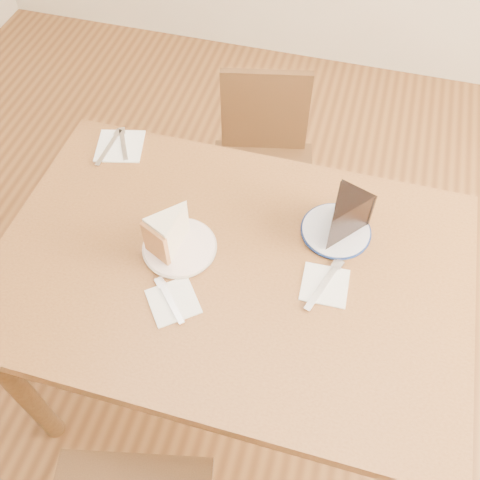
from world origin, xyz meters
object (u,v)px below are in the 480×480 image
object	(u,v)px
chair_far	(263,167)
plate_navy	(336,231)
carrot_cake	(173,230)
table	(231,285)
plate_cream	(180,247)
chocolate_cake	(342,220)

from	to	relation	value
chair_far	plate_navy	distance (m)	0.67
plate_navy	carrot_cake	distance (m)	0.43
table	plate_navy	distance (m)	0.31
table	plate_cream	size ratio (longest dim) A/B	6.56
plate_cream	chocolate_cake	bearing A→B (deg)	21.49
plate_cream	plate_navy	distance (m)	0.41
chocolate_cake	chair_far	bearing A→B (deg)	-37.34
chair_far	carrot_cake	bearing A→B (deg)	69.94
plate_navy	chocolate_cake	xyz separation A→B (m)	(0.01, -0.01, 0.06)
plate_navy	plate_cream	bearing A→B (deg)	-156.91
chocolate_cake	table	bearing A→B (deg)	53.39
plate_navy	chair_far	bearing A→B (deg)	122.33
chocolate_cake	plate_cream	bearing A→B (deg)	41.66
table	plate_navy	world-z (taller)	plate_navy
plate_cream	carrot_cake	size ratio (longest dim) A/B	1.65
chair_far	carrot_cake	xyz separation A→B (m)	(-0.08, -0.64, 0.39)
table	plate_cream	world-z (taller)	plate_cream
table	chocolate_cake	bearing A→B (deg)	33.22
chair_far	plate_cream	size ratio (longest dim) A/B	4.15
chair_far	plate_cream	distance (m)	0.73
table	chair_far	bearing A→B (deg)	96.05
chair_far	plate_navy	size ratio (longest dim) A/B	4.30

